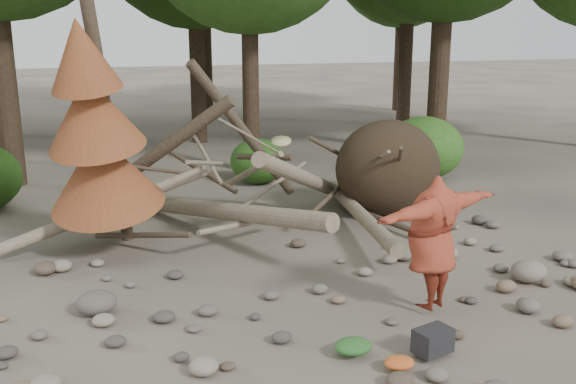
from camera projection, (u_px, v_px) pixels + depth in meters
name	position (u px, v px, depth m)	size (l,w,h in m)	color
ground	(355.00, 315.00, 8.69)	(120.00, 120.00, 0.00)	#514C44
deadfall_pile	(363.00, 172.00, 12.96)	(8.55, 5.24, 3.30)	#332619
dead_conifer	(97.00, 135.00, 10.34)	(2.06, 2.16, 4.35)	#4C3F30
bush_mid	(258.00, 161.00, 15.98)	(1.40, 1.40, 1.12)	#2D5B1A
bush_right	(424.00, 148.00, 16.44)	(2.00, 2.00, 1.60)	#376C21
frisbee_thrower	(432.00, 242.00, 8.56)	(3.36, 1.35, 2.44)	#973522
backpack	(433.00, 345.00, 7.57)	(0.44, 0.29, 0.29)	black
cloth_green	(353.00, 350.00, 7.58)	(0.46, 0.38, 0.17)	#2A5E25
cloth_orange	(399.00, 367.00, 7.25)	(0.35, 0.29, 0.13)	#C35421
boulder_mid_right	(529.00, 271.00, 9.82)	(0.55, 0.50, 0.33)	gray
boulder_mid_left	(97.00, 303.00, 8.69)	(0.55, 0.49, 0.33)	#5B544D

